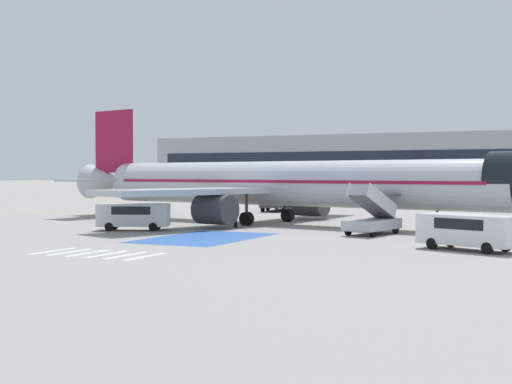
{
  "coord_description": "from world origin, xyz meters",
  "views": [
    {
      "loc": [
        22.32,
        -55.2,
        4.21
      ],
      "look_at": [
        -2.17,
        -2.81,
        2.71
      ],
      "focal_mm": 50.0,
      "sensor_mm": 36.0,
      "label": 1
    }
  ],
  "objects_px": {
    "fuel_tanker": "(280,196)",
    "service_van_1": "(468,229)",
    "airliner": "(279,184)",
    "service_van_0": "(134,214)",
    "boarding_stairs_forward": "(373,221)",
    "ground_crew_1": "(160,212)",
    "ground_crew_0": "(236,215)",
    "terminal_building": "(477,165)",
    "traffic_cone_0": "(507,236)"
  },
  "relations": [
    {
      "from": "ground_crew_0",
      "to": "service_van_0",
      "type": "bearing_deg",
      "value": -118.07
    },
    {
      "from": "fuel_tanker",
      "to": "ground_crew_0",
      "type": "relative_size",
      "value": 5.43
    },
    {
      "from": "airliner",
      "to": "service_van_0",
      "type": "height_order",
      "value": "airliner"
    },
    {
      "from": "fuel_tanker",
      "to": "terminal_building",
      "type": "height_order",
      "value": "terminal_building"
    },
    {
      "from": "ground_crew_0",
      "to": "traffic_cone_0",
      "type": "bearing_deg",
      "value": 12.12
    },
    {
      "from": "fuel_tanker",
      "to": "terminal_building",
      "type": "bearing_deg",
      "value": 67.42
    },
    {
      "from": "service_van_0",
      "to": "service_van_1",
      "type": "xyz_separation_m",
      "value": [
        24.59,
        -3.76,
        -0.01
      ]
    },
    {
      "from": "traffic_cone_0",
      "to": "terminal_building",
      "type": "height_order",
      "value": "terminal_building"
    },
    {
      "from": "service_van_1",
      "to": "terminal_building",
      "type": "distance_m",
      "value": 93.35
    },
    {
      "from": "airliner",
      "to": "ground_crew_0",
      "type": "height_order",
      "value": "airliner"
    },
    {
      "from": "fuel_tanker",
      "to": "ground_crew_1",
      "type": "height_order",
      "value": "fuel_tanker"
    },
    {
      "from": "traffic_cone_0",
      "to": "terminal_building",
      "type": "distance_m",
      "value": 86.5
    },
    {
      "from": "ground_crew_0",
      "to": "ground_crew_1",
      "type": "relative_size",
      "value": 1.01
    },
    {
      "from": "boarding_stairs_forward",
      "to": "terminal_building",
      "type": "distance_m",
      "value": 84.95
    },
    {
      "from": "ground_crew_0",
      "to": "traffic_cone_0",
      "type": "distance_m",
      "value": 20.34
    },
    {
      "from": "airliner",
      "to": "service_van_0",
      "type": "bearing_deg",
      "value": -22.23
    },
    {
      "from": "traffic_cone_0",
      "to": "ground_crew_0",
      "type": "bearing_deg",
      "value": 174.16
    },
    {
      "from": "fuel_tanker",
      "to": "ground_crew_0",
      "type": "bearing_deg",
      "value": -83.94
    },
    {
      "from": "service_van_0",
      "to": "traffic_cone_0",
      "type": "xyz_separation_m",
      "value": [
        25.92,
        3.43,
        -0.92
      ]
    },
    {
      "from": "boarding_stairs_forward",
      "to": "ground_crew_0",
      "type": "distance_m",
      "value": 11.45
    },
    {
      "from": "ground_crew_0",
      "to": "service_van_1",
      "type": "bearing_deg",
      "value": -8.14
    },
    {
      "from": "service_van_1",
      "to": "traffic_cone_0",
      "type": "relative_size",
      "value": 10.52
    },
    {
      "from": "service_van_0",
      "to": "airliner",
      "type": "bearing_deg",
      "value": -56.74
    },
    {
      "from": "fuel_tanker",
      "to": "ground_crew_1",
      "type": "bearing_deg",
      "value": -100.99
    },
    {
      "from": "airliner",
      "to": "boarding_stairs_forward",
      "type": "bearing_deg",
      "value": 68.3
    },
    {
      "from": "airliner",
      "to": "traffic_cone_0",
      "type": "bearing_deg",
      "value": 81.11
    },
    {
      "from": "boarding_stairs_forward",
      "to": "service_van_0",
      "type": "distance_m",
      "value": 17.51
    },
    {
      "from": "airliner",
      "to": "service_van_1",
      "type": "xyz_separation_m",
      "value": [
        17.42,
        -14.32,
        -2.17
      ]
    },
    {
      "from": "terminal_building",
      "to": "airliner",
      "type": "bearing_deg",
      "value": -93.76
    },
    {
      "from": "boarding_stairs_forward",
      "to": "airliner",
      "type": "bearing_deg",
      "value": 158.3
    },
    {
      "from": "service_van_1",
      "to": "ground_crew_0",
      "type": "bearing_deg",
      "value": 86.25
    },
    {
      "from": "service_van_1",
      "to": "terminal_building",
      "type": "relative_size",
      "value": 0.05
    },
    {
      "from": "airliner",
      "to": "ground_crew_1",
      "type": "bearing_deg",
      "value": -53.83
    },
    {
      "from": "fuel_tanker",
      "to": "terminal_building",
      "type": "distance_m",
      "value": 59.91
    },
    {
      "from": "traffic_cone_0",
      "to": "terminal_building",
      "type": "bearing_deg",
      "value": 99.07
    },
    {
      "from": "airliner",
      "to": "service_van_1",
      "type": "bearing_deg",
      "value": 62.52
    },
    {
      "from": "service_van_1",
      "to": "terminal_building",
      "type": "xyz_separation_m",
      "value": [
        -12.29,
        92.43,
        4.59
      ]
    },
    {
      "from": "fuel_tanker",
      "to": "service_van_1",
      "type": "height_order",
      "value": "fuel_tanker"
    },
    {
      "from": "airliner",
      "to": "traffic_cone_0",
      "type": "height_order",
      "value": "airliner"
    },
    {
      "from": "airliner",
      "to": "service_van_1",
      "type": "distance_m",
      "value": 22.66
    },
    {
      "from": "boarding_stairs_forward",
      "to": "terminal_building",
      "type": "bearing_deg",
      "value": 105.15
    },
    {
      "from": "boarding_stairs_forward",
      "to": "service_van_0",
      "type": "height_order",
      "value": "boarding_stairs_forward"
    },
    {
      "from": "service_van_0",
      "to": "traffic_cone_0",
      "type": "distance_m",
      "value": 26.16
    },
    {
      "from": "ground_crew_0",
      "to": "fuel_tanker",
      "type": "bearing_deg",
      "value": 123.51
    },
    {
      "from": "ground_crew_1",
      "to": "terminal_building",
      "type": "xyz_separation_m",
      "value": [
        14.18,
        82.17,
        4.81
      ]
    },
    {
      "from": "service_van_0",
      "to": "fuel_tanker",
      "type": "bearing_deg",
      "value": -20.24
    },
    {
      "from": "service_van_0",
      "to": "traffic_cone_0",
      "type": "relative_size",
      "value": 10.0
    },
    {
      "from": "ground_crew_1",
      "to": "terminal_building",
      "type": "distance_m",
      "value": 83.53
    },
    {
      "from": "service_van_0",
      "to": "ground_crew_1",
      "type": "height_order",
      "value": "service_van_0"
    },
    {
      "from": "service_van_0",
      "to": "ground_crew_0",
      "type": "distance_m",
      "value": 7.92
    }
  ]
}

